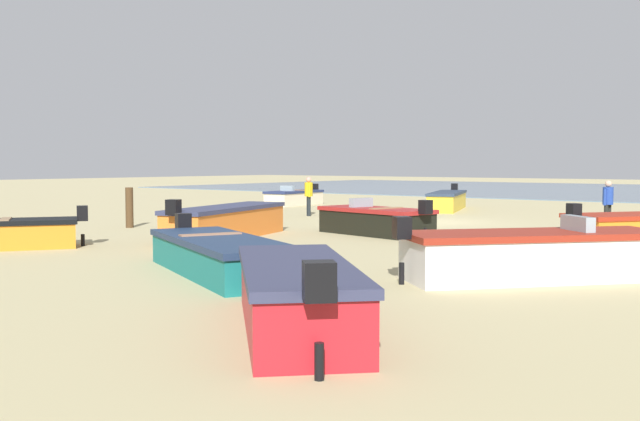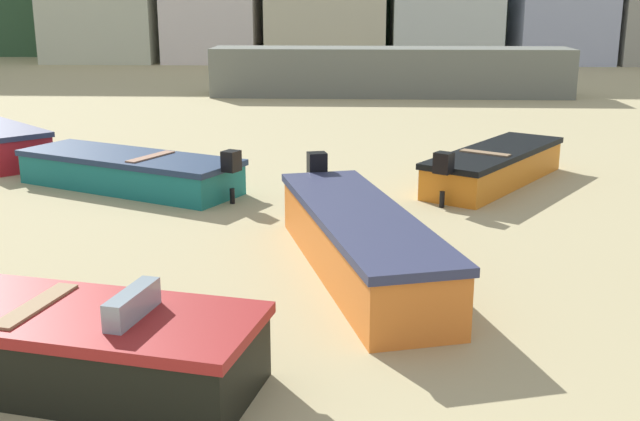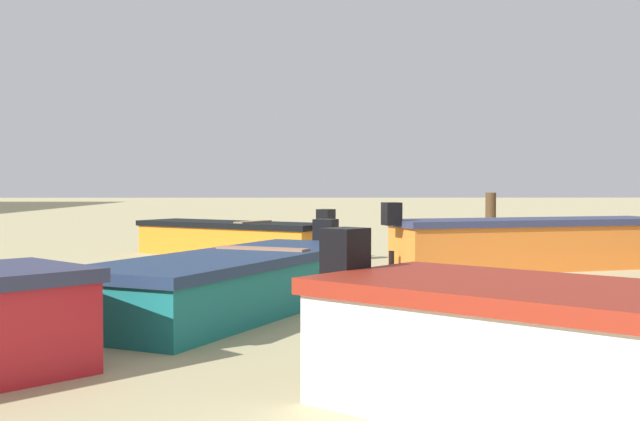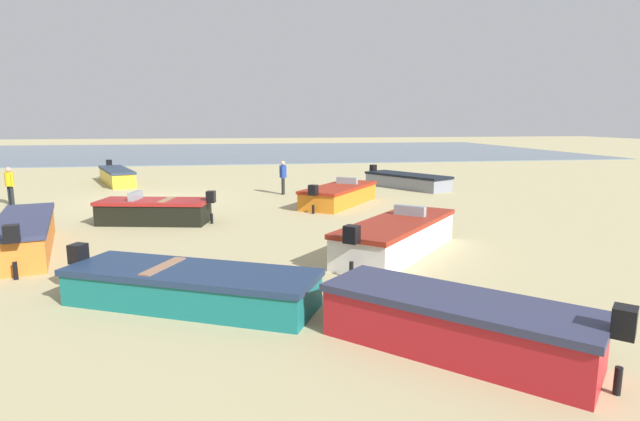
# 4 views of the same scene
# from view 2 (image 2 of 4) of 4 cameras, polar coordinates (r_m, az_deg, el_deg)

# --- Properties ---
(harbor_pier) EXTENTS (14.38, 2.40, 1.92)m
(harbor_pier) POSITION_cam_2_polar(r_m,az_deg,el_deg) (32.14, 5.15, 10.07)
(harbor_pier) COLOR slate
(harbor_pier) RESTS_ON ground
(townhouse_left) EXTENTS (5.52, 5.11, 7.10)m
(townhouse_left) POSITION_cam_2_polar(r_m,az_deg,el_deg) (49.32, -7.87, 14.83)
(townhouse_left) COLOR silver
(townhouse_left) RESTS_ON ground
(townhouse_centre_left) EXTENTS (7.08, 6.86, 6.49)m
(townhouse_centre_left) POSITION_cam_2_polar(r_m,az_deg,el_deg) (49.45, 0.49, 14.62)
(townhouse_centre_left) COLOR beige
(townhouse_centre_left) RESTS_ON ground
(townhouse_centre) EXTENTS (6.36, 6.40, 6.67)m
(townhouse_centre) POSITION_cam_2_polar(r_m,az_deg,el_deg) (49.46, 9.10, 14.54)
(townhouse_centre) COLOR silver
(townhouse_centre) RESTS_ON ground
(townhouse_centre_right) EXTENTS (5.44, 5.15, 7.03)m
(townhouse_centre_right) POSITION_cam_2_polar(r_m,az_deg,el_deg) (50.06, 17.32, 14.27)
(townhouse_centre_right) COLOR #ADB6CF
(townhouse_centre_right) RESTS_ON ground
(boat_orange_0) EXTENTS (2.70, 5.56, 1.26)m
(boat_orange_0) POSITION_cam_2_polar(r_m,az_deg,el_deg) (11.28, 2.89, -2.28)
(boat_orange_0) COLOR orange
(boat_orange_0) RESTS_ON ground
(boat_orange_7) EXTENTS (3.64, 4.58, 1.07)m
(boat_orange_7) POSITION_cam_2_polar(r_m,az_deg,el_deg) (17.14, 12.65, 3.17)
(boat_orange_7) COLOR orange
(boat_orange_7) RESTS_ON ground
(boat_teal_8) EXTENTS (5.14, 3.58, 1.04)m
(boat_teal_8) POSITION_cam_2_polar(r_m,az_deg,el_deg) (16.78, -13.73, 2.80)
(boat_teal_8) COLOR #176F6E
(boat_teal_8) RESTS_ON ground
(boat_black_9) EXTENTS (4.14, 2.26, 1.14)m
(boat_black_9) POSITION_cam_2_polar(r_m,az_deg,el_deg) (8.49, -17.30, -9.48)
(boat_black_9) COLOR black
(boat_black_9) RESTS_ON ground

